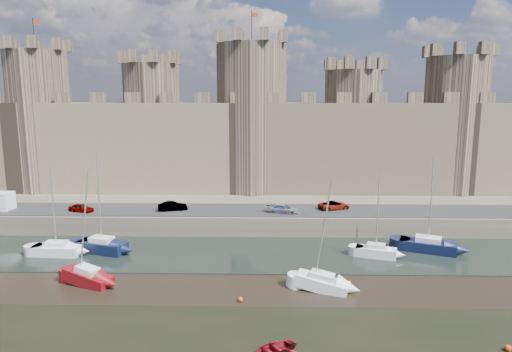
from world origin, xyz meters
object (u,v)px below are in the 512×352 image
Objects in this scene: car_3 at (334,205)px; sailboat_2 at (376,251)px; sailboat_1 at (102,246)px; car_2 at (283,209)px; car_1 at (173,206)px; car_0 at (81,208)px; sailboat_5 at (322,282)px; sailboat_0 at (57,249)px; sailboat_3 at (428,245)px; sailboat_4 at (88,277)px.

car_3 is 12.06m from sailboat_2.
car_2 is at bearing 39.73° from sailboat_1.
car_1 reaches higher than car_3.
sailboat_5 reaches higher than car_0.
car_0 is 34.56m from sailboat_5.
car_0 is 0.32× the size of sailboat_5.
sailboat_0 reaches higher than sailboat_2.
car_2 is (14.64, -0.99, -0.03)m from car_1.
sailboat_2 is 6.66m from sailboat_3.
sailboat_1 is 1.09× the size of sailboat_5.
sailboat_0 is at bearing 89.77° from car_3.
sailboat_2 is at bearing 70.13° from sailboat_5.
car_0 is 0.31× the size of sailboat_3.
sailboat_2 is 0.90× the size of sailboat_5.
sailboat_0 is at bearing -150.45° from sailboat_1.
car_2 is 27.40m from sailboat_0.
sailboat_2 is (36.35, -9.37, -2.30)m from car_0.
car_0 is 26.51m from car_2.
sailboat_1 is at bearing 176.98° from sailboat_5.
car_2 is at bearing 154.56° from sailboat_2.
sailboat_4 is at bearing -141.37° from sailboat_3.
sailboat_4 reaches higher than car_3.
sailboat_3 reaches higher than sailboat_5.
sailboat_1 is at bearing 126.75° from car_2.
sailboat_2 is (2.94, -11.46, -2.33)m from car_3.
sailboat_4 is (7.44, -17.31, -2.28)m from car_0.
sailboat_1 is 8.95m from sailboat_4.
sailboat_4 reaches higher than car_1.
car_2 reaches higher than car_0.
car_2 reaches higher than car_3.
car_2 is 0.40× the size of sailboat_5.
sailboat_0 reaches higher than car_1.
sailboat_0 is at bearing 117.91° from car_1.
sailboat_5 is (-13.35, -10.64, -0.07)m from sailboat_3.
car_2 is 13.76m from sailboat_2.
sailboat_3 is (42.72, -7.42, -2.25)m from car_0.
sailboat_0 is 0.87× the size of sailboat_1.
sailboat_2 is (35.44, 0.18, -0.01)m from sailboat_0.
car_1 is 0.36× the size of sailboat_3.
car_0 is at bearing 73.65° from car_3.
sailboat_0 is 4.85m from sailboat_1.
car_3 is 0.46× the size of sailboat_2.
sailboat_1 is at bearing 91.03° from car_3.
sailboat_2 is at bearing 16.01° from sailboat_1.
sailboat_5 reaches higher than sailboat_2.
sailboat_3 reaches higher than car_1.
sailboat_0 is at bearing -157.37° from car_0.
sailboat_0 is at bearing 152.05° from sailboat_4.
sailboat_5 is (21.93, -0.76, -0.05)m from sailboat_4.
sailboat_1 is 1.03× the size of sailboat_4.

